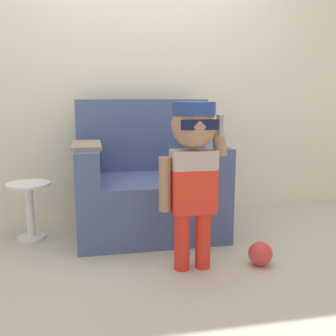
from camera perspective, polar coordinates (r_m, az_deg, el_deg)
ground_plane at (r=3.18m, az=-2.40°, el=-9.87°), size 10.00×10.00×0.00m
wall_back at (r=3.74m, az=-4.44°, el=13.38°), size 10.00×0.05×2.60m
armchair at (r=3.26m, az=-3.02°, el=-2.55°), size 1.16×0.89×1.07m
person_child at (r=2.43m, az=3.66°, el=1.15°), size 0.44×0.33×1.07m
side_table at (r=3.24m, az=-19.43°, el=-5.09°), size 0.33×0.33×0.45m
toy_ball at (r=2.71m, az=13.26°, el=-12.00°), size 0.16×0.16×0.16m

